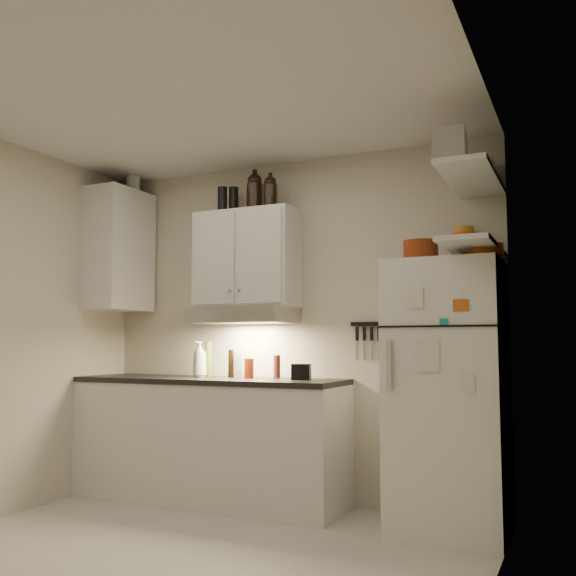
% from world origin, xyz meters
% --- Properties ---
extents(floor, '(3.20, 3.00, 0.02)m').
position_xyz_m(floor, '(0.00, 0.00, -0.01)').
color(floor, beige).
rests_on(floor, ground).
extents(ceiling, '(3.20, 3.00, 0.02)m').
position_xyz_m(ceiling, '(0.00, 0.00, 2.61)').
color(ceiling, silver).
rests_on(ceiling, ground).
extents(back_wall, '(3.20, 0.02, 2.60)m').
position_xyz_m(back_wall, '(0.00, 1.51, 1.30)').
color(back_wall, beige).
rests_on(back_wall, ground).
extents(right_wall, '(0.02, 3.00, 2.60)m').
position_xyz_m(right_wall, '(1.61, 0.00, 1.30)').
color(right_wall, beige).
rests_on(right_wall, ground).
extents(base_cabinet, '(2.10, 0.60, 0.88)m').
position_xyz_m(base_cabinet, '(-0.55, 1.20, 0.44)').
color(base_cabinet, silver).
rests_on(base_cabinet, floor).
extents(countertop, '(2.10, 0.62, 0.04)m').
position_xyz_m(countertop, '(-0.55, 1.20, 0.90)').
color(countertop, black).
rests_on(countertop, base_cabinet).
extents(upper_cabinet, '(0.80, 0.33, 0.75)m').
position_xyz_m(upper_cabinet, '(-0.30, 1.33, 1.83)').
color(upper_cabinet, silver).
rests_on(upper_cabinet, back_wall).
extents(side_cabinet, '(0.33, 0.55, 1.00)m').
position_xyz_m(side_cabinet, '(-1.44, 1.20, 1.95)').
color(side_cabinet, silver).
rests_on(side_cabinet, left_wall).
extents(range_hood, '(0.76, 0.46, 0.12)m').
position_xyz_m(range_hood, '(-0.30, 1.27, 1.39)').
color(range_hood, silver).
rests_on(range_hood, back_wall).
extents(fridge, '(0.70, 0.68, 1.70)m').
position_xyz_m(fridge, '(1.25, 1.16, 0.85)').
color(fridge, white).
rests_on(fridge, floor).
extents(shelf_hi, '(0.30, 0.95, 0.03)m').
position_xyz_m(shelf_hi, '(1.45, 1.02, 2.20)').
color(shelf_hi, silver).
rests_on(shelf_hi, right_wall).
extents(shelf_lo, '(0.30, 0.95, 0.03)m').
position_xyz_m(shelf_lo, '(1.45, 1.02, 1.76)').
color(shelf_lo, silver).
rests_on(shelf_lo, right_wall).
extents(knife_strip, '(0.42, 0.02, 0.03)m').
position_xyz_m(knife_strip, '(0.70, 1.49, 1.32)').
color(knife_strip, black).
rests_on(knife_strip, back_wall).
extents(dutch_oven, '(0.22, 0.22, 0.13)m').
position_xyz_m(dutch_oven, '(1.12, 1.02, 1.76)').
color(dutch_oven, maroon).
rests_on(dutch_oven, fridge).
extents(book_stack, '(0.24, 0.26, 0.07)m').
position_xyz_m(book_stack, '(1.51, 0.99, 1.74)').
color(book_stack, '#C65918').
rests_on(book_stack, fridge).
extents(spice_jar, '(0.07, 0.07, 0.09)m').
position_xyz_m(spice_jar, '(1.35, 1.07, 1.75)').
color(spice_jar, silver).
rests_on(spice_jar, fridge).
extents(stock_pot, '(0.32, 0.32, 0.19)m').
position_xyz_m(stock_pot, '(1.42, 1.34, 2.31)').
color(stock_pot, silver).
rests_on(stock_pot, shelf_hi).
extents(tin_a, '(0.21, 0.20, 0.18)m').
position_xyz_m(tin_a, '(1.39, 0.91, 2.30)').
color(tin_a, '#AAAAAD').
rests_on(tin_a, shelf_hi).
extents(tin_b, '(0.19, 0.19, 0.18)m').
position_xyz_m(tin_b, '(1.39, 0.64, 2.30)').
color(tin_b, '#AAAAAD').
rests_on(tin_b, shelf_hi).
extents(bowl_teal, '(0.23, 0.23, 0.09)m').
position_xyz_m(bowl_teal, '(1.39, 1.35, 1.82)').
color(bowl_teal, teal).
rests_on(bowl_teal, shelf_lo).
extents(bowl_orange, '(0.18, 0.18, 0.05)m').
position_xyz_m(bowl_orange, '(1.33, 1.40, 1.89)').
color(bowl_orange, '#EC4D16').
rests_on(bowl_orange, bowl_teal).
extents(bowl_yellow, '(0.14, 0.14, 0.05)m').
position_xyz_m(bowl_yellow, '(1.33, 1.40, 1.94)').
color(bowl_yellow, orange).
rests_on(bowl_yellow, bowl_orange).
extents(plates, '(0.24, 0.24, 0.06)m').
position_xyz_m(plates, '(1.39, 1.00, 1.80)').
color(plates, teal).
rests_on(plates, shelf_lo).
extents(growler_a, '(0.14, 0.14, 0.30)m').
position_xyz_m(growler_a, '(-0.23, 1.31, 2.35)').
color(growler_a, black).
rests_on(growler_a, upper_cabinet).
extents(growler_b, '(0.13, 0.13, 0.25)m').
position_xyz_m(growler_b, '(-0.07, 1.27, 2.32)').
color(growler_b, black).
rests_on(growler_b, upper_cabinet).
extents(thermos_a, '(0.10, 0.10, 0.22)m').
position_xyz_m(thermos_a, '(-0.45, 1.38, 2.31)').
color(thermos_a, black).
rests_on(thermos_a, upper_cabinet).
extents(thermos_b, '(0.10, 0.10, 0.21)m').
position_xyz_m(thermos_b, '(-0.51, 1.31, 2.31)').
color(thermos_b, black).
rests_on(thermos_b, upper_cabinet).
extents(side_jar, '(0.15, 0.15, 0.16)m').
position_xyz_m(side_jar, '(-1.40, 1.32, 2.53)').
color(side_jar, silver).
rests_on(side_jar, side_cabinet).
extents(soap_bottle, '(0.15, 0.15, 0.31)m').
position_xyz_m(soap_bottle, '(-0.65, 1.22, 1.07)').
color(soap_bottle, silver).
rests_on(soap_bottle, countertop).
extents(pepper_mill, '(0.06, 0.06, 0.17)m').
position_xyz_m(pepper_mill, '(-0.05, 1.35, 1.01)').
color(pepper_mill, maroon).
rests_on(pepper_mill, countertop).
extents(oil_bottle, '(0.07, 0.07, 0.27)m').
position_xyz_m(oil_bottle, '(-0.62, 1.29, 1.06)').
color(oil_bottle, '#446519').
rests_on(oil_bottle, countertop).
extents(vinegar_bottle, '(0.05, 0.05, 0.21)m').
position_xyz_m(vinegar_bottle, '(-0.40, 1.28, 1.03)').
color(vinegar_bottle, black).
rests_on(vinegar_bottle, countertop).
extents(clear_bottle, '(0.07, 0.07, 0.19)m').
position_xyz_m(clear_bottle, '(-0.34, 1.27, 1.02)').
color(clear_bottle, silver).
rests_on(clear_bottle, countertop).
extents(red_jar, '(0.09, 0.09, 0.15)m').
position_xyz_m(red_jar, '(-0.24, 1.26, 0.99)').
color(red_jar, maroon).
rests_on(red_jar, countertop).
extents(caddy, '(0.15, 0.12, 0.11)m').
position_xyz_m(caddy, '(0.20, 1.23, 0.98)').
color(caddy, black).
rests_on(caddy, countertop).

